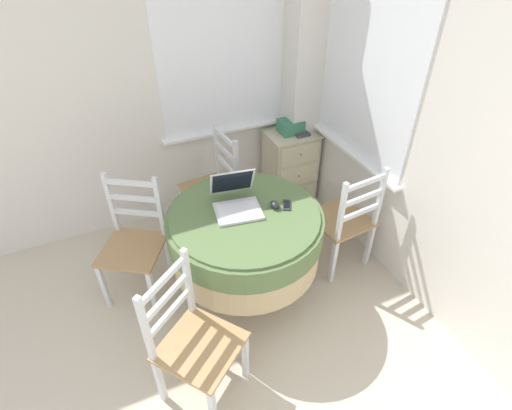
# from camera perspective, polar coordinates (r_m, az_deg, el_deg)

# --- Properties ---
(corner_room_shell) EXTENTS (4.58, 4.50, 2.55)m
(corner_room_shell) POSITION_cam_1_polar(r_m,az_deg,el_deg) (2.65, -0.69, 11.68)
(corner_room_shell) COLOR silver
(corner_room_shell) RESTS_ON ground_plane
(round_dining_table) EXTENTS (1.07, 1.07, 0.77)m
(round_dining_table) POSITION_cam_1_polar(r_m,az_deg,el_deg) (2.78, -1.56, -4.12)
(round_dining_table) COLOR #4C3D2D
(round_dining_table) RESTS_ON ground_plane
(laptop) EXTENTS (0.36, 0.40, 0.24)m
(laptop) POSITION_cam_1_polar(r_m,az_deg,el_deg) (2.69, -2.87, 0.61)
(laptop) COLOR silver
(laptop) RESTS_ON round_dining_table
(computer_mouse) EXTENTS (0.06, 0.09, 0.05)m
(computer_mouse) POSITION_cam_1_polar(r_m,az_deg,el_deg) (2.70, 2.71, 0.03)
(computer_mouse) COLOR black
(computer_mouse) RESTS_ON round_dining_table
(cell_phone) EXTENTS (0.10, 0.13, 0.01)m
(cell_phone) POSITION_cam_1_polar(r_m,az_deg,el_deg) (2.74, 4.44, -0.00)
(cell_phone) COLOR #2D2D33
(cell_phone) RESTS_ON round_dining_table
(dining_chair_near_back_window) EXTENTS (0.46, 0.46, 0.95)m
(dining_chair_near_back_window) POSITION_cam_1_polar(r_m,az_deg,el_deg) (3.49, -6.11, 2.60)
(dining_chair_near_back_window) COLOR #A87F51
(dining_chair_near_back_window) RESTS_ON ground_plane
(dining_chair_near_right_window) EXTENTS (0.46, 0.46, 0.95)m
(dining_chair_near_right_window) POSITION_cam_1_polar(r_m,az_deg,el_deg) (3.18, 12.50, -2.19)
(dining_chair_near_right_window) COLOR #A87F51
(dining_chair_near_right_window) RESTS_ON ground_plane
(dining_chair_camera_near) EXTENTS (0.59, 0.59, 0.95)m
(dining_chair_camera_near) POSITION_cam_1_polar(r_m,az_deg,el_deg) (2.41, -8.95, -18.67)
(dining_chair_camera_near) COLOR #A87F51
(dining_chair_camera_near) RESTS_ON ground_plane
(dining_chair_left_flank) EXTENTS (0.58, 0.58, 0.95)m
(dining_chair_left_flank) POSITION_cam_1_polar(r_m,az_deg,el_deg) (3.04, -16.99, -5.21)
(dining_chair_left_flank) COLOR #A87F51
(dining_chair_left_flank) RESTS_ON ground_plane
(corner_cabinet) EXTENTS (0.47, 0.40, 0.71)m
(corner_cabinet) POSITION_cam_1_polar(r_m,az_deg,el_deg) (3.95, 4.84, 5.65)
(corner_cabinet) COLOR beige
(corner_cabinet) RESTS_ON ground_plane
(storage_box) EXTENTS (0.21, 0.18, 0.12)m
(storage_box) POSITION_cam_1_polar(r_m,az_deg,el_deg) (3.76, 4.98, 11.15)
(storage_box) COLOR #387A5B
(storage_box) RESTS_ON corner_cabinet
(book_on_cabinet) EXTENTS (0.13, 0.20, 0.02)m
(book_on_cabinet) POSITION_cam_1_polar(r_m,az_deg,el_deg) (3.77, 6.19, 10.38)
(book_on_cabinet) COLOR #3F3F44
(book_on_cabinet) RESTS_ON corner_cabinet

